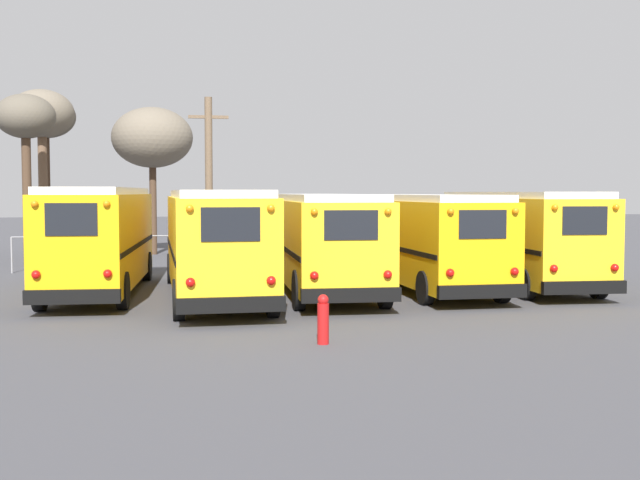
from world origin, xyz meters
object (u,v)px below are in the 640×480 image
Objects in this scene: school_bus_1 at (214,239)px; bare_tree_1 at (152,138)px; fire_hydrant at (323,319)px; bare_tree_0 at (42,118)px; utility_pole at (209,177)px; bare_tree_2 at (46,118)px; school_bus_2 at (321,238)px; bare_tree_3 at (25,122)px; school_bus_0 at (101,236)px; school_bus_4 at (516,235)px; school_bus_3 at (421,237)px.

bare_tree_1 is at bearing 97.38° from school_bus_1.
bare_tree_1 reaches higher than fire_hydrant.
bare_tree_1 is (4.95, 2.17, -0.75)m from bare_tree_0.
bare_tree_2 is at bearing 147.10° from utility_pole.
school_bus_2 is 8.87m from fire_hydrant.
bare_tree_2 reaches higher than fire_hydrant.
bare_tree_3 is 7.03× the size of fire_hydrant.
school_bus_0 is 1.36× the size of bare_tree_1.
bare_tree_0 is (-17.37, 13.72, 4.88)m from school_bus_4.
bare_tree_3 is (-5.07, -5.58, 0.27)m from bare_tree_1.
bare_tree_0 reaches higher than bare_tree_3.
school_bus_2 is 1.35× the size of bare_tree_2.
school_bus_1 is 6.91m from school_bus_3.
school_bus_1 is 1.02× the size of school_bus_2.
school_bus_4 is 15.06m from utility_pole.
fire_hydrant is at bearing -85.75° from utility_pole.
school_bus_3 is (3.39, 0.40, -0.03)m from school_bus_2.
school_bus_4 is at bearing -38.30° from bare_tree_0.
bare_tree_3 is (0.06, -5.91, -0.68)m from bare_tree_2.
bare_tree_0 is at bearing 126.56° from school_bus_2.
bare_tree_2 is at bearing 130.83° from school_bus_3.
utility_pole reaches higher than bare_tree_1.
school_bus_4 is (10.18, 1.49, -0.04)m from school_bus_1.
school_bus_3 is 1.34× the size of bare_tree_2.
school_bus_0 is 10.81m from fire_hydrant.
bare_tree_3 reaches higher than school_bus_1.
utility_pole is at bearing 6.72° from bare_tree_3.
school_bus_2 is at bearing -75.59° from utility_pole.
bare_tree_1 is at bearing 108.93° from school_bus_2.
bare_tree_3 is at bearing -132.29° from bare_tree_1.
bare_tree_0 reaches higher than utility_pole.
school_bus_2 is (3.39, 0.93, -0.05)m from school_bus_1.
school_bus_4 is 24.44m from bare_tree_2.
school_bus_0 is 16.32m from bare_tree_1.
school_bus_3 is at bearing -36.60° from bare_tree_3.
school_bus_2 is at bearing -53.44° from bare_tree_0.
bare_tree_3 is at bearing 134.57° from school_bus_2.
bare_tree_2 is at bearing 137.24° from school_bus_4.
bare_tree_2 is (-17.55, 16.23, 5.08)m from school_bus_4.
bare_tree_0 is 2.52m from bare_tree_2.
bare_tree_1 is (1.14, 15.76, 4.06)m from school_bus_0.
school_bus_4 is at bearing 4.69° from school_bus_2.
school_bus_4 is 12.45m from fire_hydrant.
bare_tree_2 reaches higher than school_bus_0.
fire_hydrant is (1.88, -7.73, -1.22)m from school_bus_1.
bare_tree_0 is 7.63× the size of fire_hydrant.
school_bus_1 is 8.05m from fire_hydrant.
bare_tree_1 is 26.00m from fire_hydrant.
school_bus_2 is (6.78, -0.69, -0.09)m from school_bus_0.
school_bus_1 reaches higher than school_bus_3.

